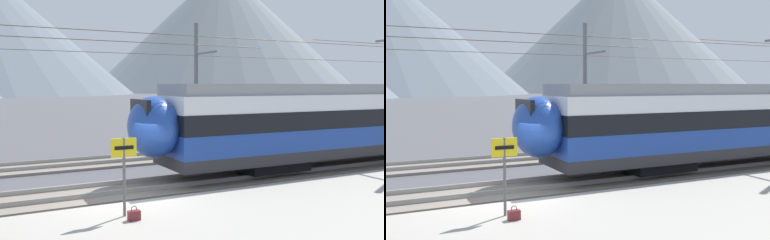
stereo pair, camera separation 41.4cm
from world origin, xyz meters
The scene contains 8 objects.
ground_plane centered at (0.00, 0.00, 0.00)m, with size 400.00×400.00×0.00m, color #4C4C51.
track_near centered at (0.00, 1.66, 0.07)m, with size 120.00×3.00×0.28m.
track_far centered at (0.00, 7.54, 0.07)m, with size 120.00×3.00×0.28m.
train_near_platform centered at (13.62, 1.66, 2.22)m, with size 25.55×2.91×4.27m.
catenary_mast_far_side centered at (7.57, 9.58, 3.88)m, with size 38.48×2.50×7.40m.
platform_sign centered at (-0.70, -2.00, 1.83)m, with size 0.70×0.08×2.11m.
handbag_near_sign centered at (-0.59, -2.47, 0.41)m, with size 0.32×0.18×0.39m.
mountain_right_ridge centered at (125.38, 205.01, 35.63)m, with size 150.37×150.37×71.26m, color slate.
Camera 1 is at (-4.27, -13.07, 3.81)m, focal length 40.73 mm.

